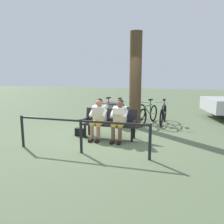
{
  "coord_description": "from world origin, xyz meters",
  "views": [
    {
      "loc": [
        -2.05,
        6.36,
        2.0
      ],
      "look_at": [
        -0.24,
        -0.28,
        0.75
      ],
      "focal_mm": 36.26,
      "sensor_mm": 36.0,
      "label": 1
    }
  ],
  "objects_px": {
    "tree_trunk": "(135,81)",
    "bicycle_green": "(134,113)",
    "bicycle_blue": "(148,114)",
    "handbag": "(80,132)",
    "bench": "(110,121)",
    "bicycle_red": "(163,115)",
    "litter_bin": "(113,114)",
    "bicycle_purple": "(106,112)",
    "person_companion": "(98,117)",
    "bicycle_orange": "(118,113)",
    "person_reading": "(119,118)"
  },
  "relations": [
    {
      "from": "bench",
      "to": "bicycle_green",
      "type": "bearing_deg",
      "value": -98.43
    },
    {
      "from": "person_companion",
      "to": "bicycle_green",
      "type": "relative_size",
      "value": 0.77
    },
    {
      "from": "person_companion",
      "to": "bicycle_red",
      "type": "height_order",
      "value": "person_companion"
    },
    {
      "from": "bicycle_orange",
      "to": "bicycle_blue",
      "type": "bearing_deg",
      "value": 90.9
    },
    {
      "from": "litter_bin",
      "to": "bicycle_green",
      "type": "xyz_separation_m",
      "value": [
        -0.68,
        -0.78,
        -0.06
      ]
    },
    {
      "from": "bicycle_blue",
      "to": "person_companion",
      "type": "bearing_deg",
      "value": -10.29
    },
    {
      "from": "person_companion",
      "to": "bicycle_orange",
      "type": "xyz_separation_m",
      "value": [
        -0.04,
        -2.41,
        -0.3
      ]
    },
    {
      "from": "bicycle_orange",
      "to": "bicycle_purple",
      "type": "xyz_separation_m",
      "value": [
        0.55,
        -0.08,
        0.0
      ]
    },
    {
      "from": "litter_bin",
      "to": "bicycle_red",
      "type": "height_order",
      "value": "bicycle_red"
    },
    {
      "from": "bench",
      "to": "bicycle_green",
      "type": "xyz_separation_m",
      "value": [
        -0.36,
        -2.3,
        -0.15
      ]
    },
    {
      "from": "bench",
      "to": "litter_bin",
      "type": "distance_m",
      "value": 1.55
    },
    {
      "from": "person_companion",
      "to": "litter_bin",
      "type": "bearing_deg",
      "value": -89.56
    },
    {
      "from": "bicycle_orange",
      "to": "bicycle_green",
      "type": "bearing_deg",
      "value": 99.81
    },
    {
      "from": "tree_trunk",
      "to": "litter_bin",
      "type": "distance_m",
      "value": 1.5
    },
    {
      "from": "person_reading",
      "to": "handbag",
      "type": "distance_m",
      "value": 1.4
    },
    {
      "from": "bicycle_red",
      "to": "bicycle_purple",
      "type": "bearing_deg",
      "value": -86.46
    },
    {
      "from": "bicycle_blue",
      "to": "handbag",
      "type": "bearing_deg",
      "value": -22.33
    },
    {
      "from": "bicycle_blue",
      "to": "bicycle_purple",
      "type": "height_order",
      "value": "same"
    },
    {
      "from": "bicycle_red",
      "to": "bicycle_green",
      "type": "distance_m",
      "value": 1.11
    },
    {
      "from": "person_reading",
      "to": "bicycle_blue",
      "type": "bearing_deg",
      "value": -104.03
    },
    {
      "from": "bicycle_red",
      "to": "person_companion",
      "type": "bearing_deg",
      "value": -31.71
    },
    {
      "from": "person_companion",
      "to": "tree_trunk",
      "type": "relative_size",
      "value": 0.36
    },
    {
      "from": "tree_trunk",
      "to": "person_reading",
      "type": "bearing_deg",
      "value": 83.41
    },
    {
      "from": "tree_trunk",
      "to": "bicycle_green",
      "type": "height_order",
      "value": "tree_trunk"
    },
    {
      "from": "tree_trunk",
      "to": "bicycle_blue",
      "type": "distance_m",
      "value": 1.53
    },
    {
      "from": "tree_trunk",
      "to": "bicycle_red",
      "type": "height_order",
      "value": "tree_trunk"
    },
    {
      "from": "handbag",
      "to": "bicycle_orange",
      "type": "relative_size",
      "value": 0.18
    },
    {
      "from": "bench",
      "to": "bicycle_green",
      "type": "height_order",
      "value": "bicycle_green"
    },
    {
      "from": "tree_trunk",
      "to": "bicycle_blue",
      "type": "relative_size",
      "value": 2.06
    },
    {
      "from": "litter_bin",
      "to": "person_companion",
      "type": "bearing_deg",
      "value": 90.06
    },
    {
      "from": "person_companion",
      "to": "handbag",
      "type": "height_order",
      "value": "person_companion"
    },
    {
      "from": "litter_bin",
      "to": "bicycle_orange",
      "type": "height_order",
      "value": "bicycle_orange"
    },
    {
      "from": "person_companion",
      "to": "bicycle_orange",
      "type": "bearing_deg",
      "value": -90.46
    },
    {
      "from": "litter_bin",
      "to": "bicycle_purple",
      "type": "distance_m",
      "value": 0.96
    },
    {
      "from": "tree_trunk",
      "to": "bicycle_red",
      "type": "bearing_deg",
      "value": -139.58
    },
    {
      "from": "handbag",
      "to": "litter_bin",
      "type": "xyz_separation_m",
      "value": [
        -0.64,
        -1.59,
        0.3
      ]
    },
    {
      "from": "handbag",
      "to": "person_reading",
      "type": "bearing_deg",
      "value": 175.88
    },
    {
      "from": "bench",
      "to": "handbag",
      "type": "relative_size",
      "value": 5.34
    },
    {
      "from": "bicycle_purple",
      "to": "litter_bin",
      "type": "bearing_deg",
      "value": 53.71
    },
    {
      "from": "tree_trunk",
      "to": "bicycle_orange",
      "type": "xyz_separation_m",
      "value": [
        0.79,
        -0.78,
        -1.31
      ]
    },
    {
      "from": "bench",
      "to": "bicycle_green",
      "type": "relative_size",
      "value": 1.03
    },
    {
      "from": "bench",
      "to": "bicycle_purple",
      "type": "distance_m",
      "value": 2.47
    },
    {
      "from": "bicycle_green",
      "to": "bicycle_orange",
      "type": "xyz_separation_m",
      "value": [
        0.64,
        0.05,
        0.0
      ]
    },
    {
      "from": "bicycle_orange",
      "to": "bench",
      "type": "bearing_deg",
      "value": 12.45
    },
    {
      "from": "bench",
      "to": "tree_trunk",
      "type": "distance_m",
      "value": 1.94
    },
    {
      "from": "person_companion",
      "to": "bicycle_purple",
      "type": "relative_size",
      "value": 0.76
    },
    {
      "from": "bicycle_red",
      "to": "bicycle_blue",
      "type": "height_order",
      "value": "same"
    },
    {
      "from": "bicycle_orange",
      "to": "handbag",
      "type": "bearing_deg",
      "value": -11.1
    },
    {
      "from": "bicycle_green",
      "to": "person_reading",
      "type": "bearing_deg",
      "value": 23.65
    },
    {
      "from": "bicycle_green",
      "to": "bicycle_blue",
      "type": "bearing_deg",
      "value": 100.25
    }
  ]
}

